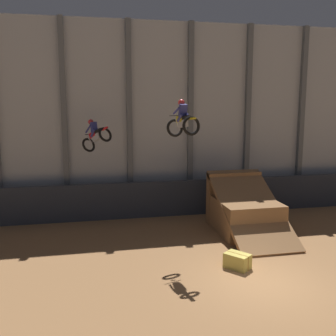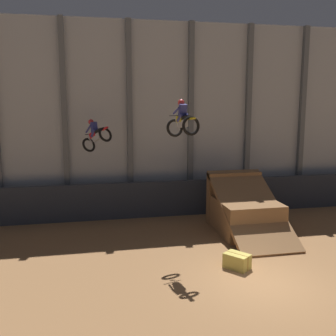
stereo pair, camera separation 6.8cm
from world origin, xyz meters
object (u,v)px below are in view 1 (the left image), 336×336
(rider_bike_right_air, at_px, (183,121))
(hay_bale_trackside, at_px, (237,261))
(rider_bike_left_air, at_px, (95,135))
(dirt_ramp, at_px, (243,211))

(rider_bike_right_air, height_order, hay_bale_trackside, rider_bike_right_air)
(rider_bike_left_air, height_order, hay_bale_trackside, rider_bike_left_air)
(dirt_ramp, distance_m, rider_bike_right_air, 6.11)
(rider_bike_right_air, distance_m, hay_bale_trackside, 5.68)
(dirt_ramp, relative_size, hay_bale_trackside, 4.56)
(hay_bale_trackside, bearing_deg, dirt_ramp, 64.89)
(dirt_ramp, bearing_deg, hay_bale_trackside, -115.11)
(rider_bike_left_air, bearing_deg, dirt_ramp, -54.88)
(hay_bale_trackside, bearing_deg, rider_bike_left_air, 128.01)
(rider_bike_right_air, bearing_deg, hay_bale_trackside, -61.77)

